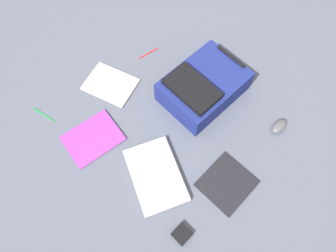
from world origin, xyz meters
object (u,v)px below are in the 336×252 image
at_px(book_blue, 110,85).
at_px(earbud_pouch, 182,234).
at_px(laptop, 156,175).
at_px(pen_black, 44,114).
at_px(computer_mouse, 279,126).
at_px(book_comic, 93,138).
at_px(backpack, 203,87).
at_px(book_manual, 226,184).
at_px(pen_blue, 149,53).

xyz_separation_m(book_blue, earbud_pouch, (0.84, -0.24, 0.01)).
bearing_deg(laptop, pen_black, -160.80).
relative_size(computer_mouse, earbud_pouch, 1.41).
relative_size(book_comic, computer_mouse, 2.84).
xyz_separation_m(book_comic, computer_mouse, (0.58, 0.75, 0.02)).
relative_size(pen_black, earbud_pouch, 2.02).
height_order(laptop, book_blue, laptop).
height_order(book_comic, book_blue, book_comic).
height_order(backpack, book_manual, backpack).
distance_m(book_blue, computer_mouse, 0.92).
height_order(laptop, pen_black, laptop).
distance_m(computer_mouse, pen_black, 1.22).
xyz_separation_m(book_comic, book_manual, (0.61, 0.34, 0.00)).
xyz_separation_m(book_manual, pen_black, (-0.90, -0.45, -0.00)).
distance_m(backpack, book_comic, 0.62).
relative_size(book_blue, earbud_pouch, 4.51).
bearing_deg(computer_mouse, book_comic, -128.49).
bearing_deg(pen_black, backpack, 56.88).
bearing_deg(earbud_pouch, computer_mouse, 94.11).
xyz_separation_m(backpack, book_manual, (0.43, -0.26, -0.07)).
bearing_deg(pen_blue, computer_mouse, 12.99).
relative_size(laptop, book_comic, 1.39).
relative_size(book_blue, computer_mouse, 3.19).
relative_size(book_blue, pen_black, 2.23).
bearing_deg(laptop, computer_mouse, 70.49).
height_order(book_comic, book_manual, same).
height_order(book_comic, earbud_pouch, earbud_pouch).
height_order(computer_mouse, pen_black, computer_mouse).
bearing_deg(book_manual, pen_blue, 165.04).
height_order(book_manual, computer_mouse, computer_mouse).
relative_size(book_manual, book_blue, 0.77).
xyz_separation_m(backpack, book_blue, (-0.38, -0.33, -0.07)).
bearing_deg(computer_mouse, backpack, -160.05).
bearing_deg(book_blue, pen_blue, 95.45).
xyz_separation_m(book_blue, pen_blue, (-0.03, 0.30, -0.00)).
height_order(pen_black, earbud_pouch, earbud_pouch).
bearing_deg(earbud_pouch, book_blue, 164.24).
distance_m(book_manual, book_blue, 0.81).
distance_m(backpack, earbud_pouch, 0.74).
relative_size(backpack, pen_blue, 3.29).
bearing_deg(pen_blue, backpack, 4.97).
relative_size(laptop, book_manual, 1.62).
relative_size(book_manual, earbud_pouch, 3.45).
xyz_separation_m(book_comic, pen_black, (-0.29, -0.11, -0.00)).
bearing_deg(pen_blue, book_blue, -84.55).
distance_m(computer_mouse, pen_blue, 0.83).
xyz_separation_m(book_comic, pen_blue, (-0.23, 0.56, -0.00)).
relative_size(computer_mouse, pen_blue, 0.77).
relative_size(book_manual, computer_mouse, 2.44).
height_order(book_blue, computer_mouse, computer_mouse).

